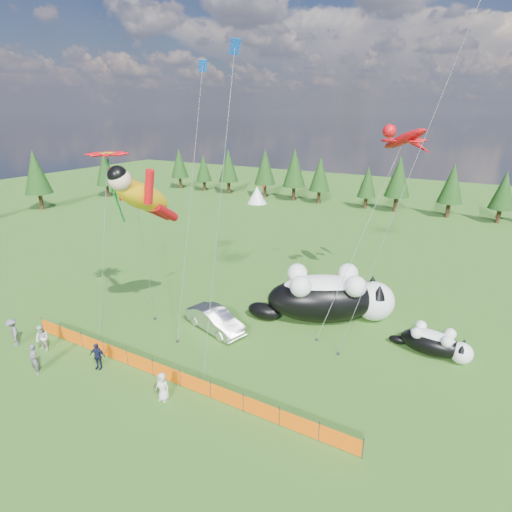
{
  "coord_description": "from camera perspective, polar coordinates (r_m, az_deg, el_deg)",
  "views": [
    {
      "loc": [
        13.46,
        -16.92,
        14.22
      ],
      "look_at": [
        1.83,
        4.0,
        5.57
      ],
      "focal_mm": 28.0,
      "sensor_mm": 36.0,
      "label": 1
    }
  ],
  "objects": [
    {
      "name": "ground",
      "position": [
        25.87,
        -8.1,
        -13.69
      ],
      "size": [
        160.0,
        160.0,
        0.0
      ],
      "primitive_type": "plane",
      "color": "#0F3D0B",
      "rests_on": "ground"
    },
    {
      "name": "safety_fence",
      "position": [
        23.72,
        -12.67,
        -16.01
      ],
      "size": [
        22.06,
        0.06,
        1.1
      ],
      "color": "#262626",
      "rests_on": "ground"
    },
    {
      "name": "tree_line",
      "position": [
        64.18,
        16.84,
        9.87
      ],
      "size": [
        90.0,
        4.0,
        8.0
      ],
      "primitive_type": null,
      "color": "black",
      "rests_on": "ground"
    },
    {
      "name": "festival_tents",
      "position": [
        58.39,
        26.01,
        5.17
      ],
      "size": [
        50.0,
        3.2,
        2.8
      ],
      "primitive_type": null,
      "color": "white",
      "rests_on": "ground"
    },
    {
      "name": "cat_large",
      "position": [
        29.15,
        10.44,
        -5.65
      ],
      "size": [
        9.76,
        7.14,
        3.84
      ],
      "rotation": [
        0.0,
        0.0,
        0.51
      ],
      "color": "black",
      "rests_on": "ground"
    },
    {
      "name": "cat_small",
      "position": [
        27.45,
        24.21,
        -11.22
      ],
      "size": [
        4.95,
        2.07,
        1.79
      ],
      "rotation": [
        0.0,
        0.0,
        -0.1
      ],
      "color": "black",
      "rests_on": "ground"
    },
    {
      "name": "car",
      "position": [
        27.88,
        -5.82,
        -9.08
      ],
      "size": [
        4.97,
        2.92,
        1.55
      ],
      "primitive_type": "imported",
      "rotation": [
        0.0,
        0.0,
        1.28
      ],
      "color": "silver",
      "rests_on": "ground"
    },
    {
      "name": "spectator_a",
      "position": [
        26.7,
        -29.15,
        -12.76
      ],
      "size": [
        0.73,
        0.53,
        1.88
      ],
      "primitive_type": "imported",
      "rotation": [
        0.0,
        0.0,
        -0.12
      ],
      "color": "#5B5B60",
      "rests_on": "ground"
    },
    {
      "name": "spectator_b",
      "position": [
        28.74,
        -28.23,
        -10.36
      ],
      "size": [
        0.93,
        0.63,
        1.78
      ],
      "primitive_type": "imported",
      "rotation": [
        0.0,
        0.0,
        0.15
      ],
      "color": "silver",
      "rests_on": "ground"
    },
    {
      "name": "spectator_c",
      "position": [
        25.68,
        -21.72,
        -13.14
      ],
      "size": [
        1.08,
        0.77,
        1.67
      ],
      "primitive_type": "imported",
      "rotation": [
        0.0,
        0.0,
        0.3
      ],
      "color": "#131834",
      "rests_on": "ground"
    },
    {
      "name": "spectator_d",
      "position": [
        30.31,
        -31.38,
        -9.28
      ],
      "size": [
        1.36,
        1.02,
        1.89
      ],
      "primitive_type": "imported",
      "rotation": [
        0.0,
        0.0,
        -0.36
      ],
      "color": "#5B5B60",
      "rests_on": "ground"
    },
    {
      "name": "spectator_e",
      "position": [
        22.29,
        -13.23,
        -17.72
      ],
      "size": [
        0.85,
        0.62,
        1.62
      ],
      "primitive_type": "imported",
      "rotation": [
        0.0,
        0.0,
        0.14
      ],
      "color": "silver",
      "rests_on": "ground"
    },
    {
      "name": "superhero_kite",
      "position": [
        25.54,
        -15.85,
        8.17
      ],
      "size": [
        5.01,
        5.43,
        11.85
      ],
      "color": "#E1A80B",
      "rests_on": "ground"
    },
    {
      "name": "gecko_kite",
      "position": [
        31.63,
        20.41,
        15.39
      ],
      "size": [
        6.57,
        12.4,
        15.52
      ],
      "color": "red",
      "rests_on": "ground"
    },
    {
      "name": "flower_kite",
      "position": [
        26.99,
        -20.45,
        13.16
      ],
      "size": [
        3.31,
        4.73,
        12.03
      ],
      "color": "red",
      "rests_on": "ground"
    },
    {
      "name": "diamond_kite_a",
      "position": [
        28.4,
        -7.81,
        23.59
      ],
      "size": [
        1.79,
        6.37,
        18.15
      ],
      "color": "#0C46BC",
      "rests_on": "ground"
    },
    {
      "name": "diamond_kite_c",
      "position": [
        20.68,
        -3.34,
        25.01
      ],
      "size": [
        0.82,
        3.76,
        17.8
      ],
      "color": "#0C46BC",
      "rests_on": "ground"
    }
  ]
}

